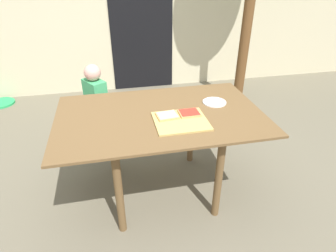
{
  "coord_description": "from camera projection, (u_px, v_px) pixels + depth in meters",
  "views": [
    {
      "loc": [
        -0.34,
        -1.84,
        1.73
      ],
      "look_at": [
        0.06,
        0.0,
        0.63
      ],
      "focal_mm": 30.39,
      "sensor_mm": 36.0,
      "label": 1
    }
  ],
  "objects": [
    {
      "name": "ground_plane",
      "position": [
        161.0,
        189.0,
        2.49
      ],
      "size": [
        16.0,
        16.0,
        0.0
      ],
      "primitive_type": "plane",
      "color": "#696250"
    },
    {
      "name": "house_door",
      "position": [
        141.0,
        21.0,
        4.02
      ],
      "size": [
        0.9,
        0.02,
        2.0
      ],
      "primitive_type": "cube",
      "color": "black",
      "rests_on": "ground"
    },
    {
      "name": "dining_table",
      "position": [
        160.0,
        126.0,
        2.17
      ],
      "size": [
        1.53,
        0.96,
        0.74
      ],
      "color": "brown",
      "rests_on": "ground"
    },
    {
      "name": "cutting_board",
      "position": [
        181.0,
        121.0,
        2.01
      ],
      "size": [
        0.37,
        0.34,
        0.01
      ],
      "primitive_type": "cube",
      "color": "tan",
      "rests_on": "dining_table"
    },
    {
      "name": "pizza_slice_far_left",
      "position": [
        167.0,
        116.0,
        2.05
      ],
      "size": [
        0.16,
        0.14,
        0.02
      ],
      "color": "tan",
      "rests_on": "cutting_board"
    },
    {
      "name": "pizza_slice_far_right",
      "position": [
        189.0,
        113.0,
        2.08
      ],
      "size": [
        0.15,
        0.13,
        0.02
      ],
      "color": "tan",
      "rests_on": "cutting_board"
    },
    {
      "name": "plate_white_right",
      "position": [
        214.0,
        102.0,
        2.28
      ],
      "size": [
        0.19,
        0.19,
        0.01
      ],
      "primitive_type": "cylinder",
      "color": "white",
      "rests_on": "dining_table"
    },
    {
      "name": "child_left",
      "position": [
        97.0,
        102.0,
        2.84
      ],
      "size": [
        0.24,
        0.28,
        0.9
      ],
      "color": "#3D5148",
      "rests_on": "ground"
    },
    {
      "name": "garden_hose_coil",
      "position": [
        1.0,
        103.0,
        3.97
      ],
      "size": [
        0.35,
        0.35,
        0.03
      ],
      "primitive_type": "cylinder",
      "color": "#26A459",
      "rests_on": "ground"
    }
  ]
}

